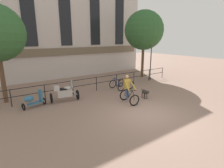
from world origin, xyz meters
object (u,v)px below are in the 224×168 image
object	(u,v)px
parked_bicycle_mid_left	(126,83)
parked_scooter	(33,100)
dog	(145,92)
parked_motorcycle	(64,93)
cyclist_with_bike	(128,90)
parked_bicycle_near_lamp	(117,85)
street_lamp	(151,52)

from	to	relation	value
parked_bicycle_mid_left	parked_scooter	distance (m)	6.91
dog	parked_motorcycle	bearing A→B (deg)	164.16
dog	parked_scooter	distance (m)	6.82
cyclist_with_bike	parked_bicycle_near_lamp	distance (m)	2.83
cyclist_with_bike	parked_motorcycle	size ratio (longest dim) A/B	0.94
parked_bicycle_mid_left	parked_bicycle_near_lamp	bearing A→B (deg)	-9.08
parked_motorcycle	parked_bicycle_mid_left	size ratio (longest dim) A/B	1.51
dog	street_lamp	xyz separation A→B (m)	(4.36, 3.65, 2.18)
cyclist_with_bike	dog	bearing A→B (deg)	2.59
dog	parked_scooter	world-z (taller)	parked_scooter
dog	parked_scooter	bearing A→B (deg)	171.53
cyclist_with_bike	parked_bicycle_mid_left	xyz separation A→B (m)	(1.95, 2.59, -0.41)
parked_bicycle_mid_left	parked_motorcycle	bearing A→B (deg)	-7.09
street_lamp	parked_bicycle_near_lamp	bearing A→B (deg)	-168.47
parked_scooter	street_lamp	xyz separation A→B (m)	(10.69, 1.10, 2.14)
cyclist_with_bike	street_lamp	world-z (taller)	street_lamp
parked_motorcycle	parked_scooter	bearing A→B (deg)	99.92
parked_bicycle_near_lamp	dog	bearing A→B (deg)	94.70
dog	parked_bicycle_near_lamp	bearing A→B (deg)	109.58
cyclist_with_bike	parked_bicycle_mid_left	bearing A→B (deg)	60.26
parked_bicycle_mid_left	cyclist_with_bike	bearing A→B (deg)	43.89
cyclist_with_bike	street_lamp	size ratio (longest dim) A/B	0.37
cyclist_with_bike	parked_bicycle_mid_left	size ratio (longest dim) A/B	1.42
parked_bicycle_mid_left	street_lamp	size ratio (longest dim) A/B	0.26
cyclist_with_bike	parked_bicycle_near_lamp	xyz separation A→B (m)	(1.08, 2.59, -0.41)
parked_bicycle_near_lamp	street_lamp	size ratio (longest dim) A/B	0.24
parked_motorcycle	street_lamp	xyz separation A→B (m)	(8.86, 1.13, 2.04)
parked_motorcycle	parked_scooter	world-z (taller)	parked_motorcycle
parked_scooter	parked_bicycle_mid_left	bearing A→B (deg)	-102.36
parked_bicycle_near_lamp	cyclist_with_bike	bearing A→B (deg)	65.96
dog	parked_motorcycle	size ratio (longest dim) A/B	0.49
parked_bicycle_near_lamp	street_lamp	xyz separation A→B (m)	(4.65, 0.95, 2.24)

